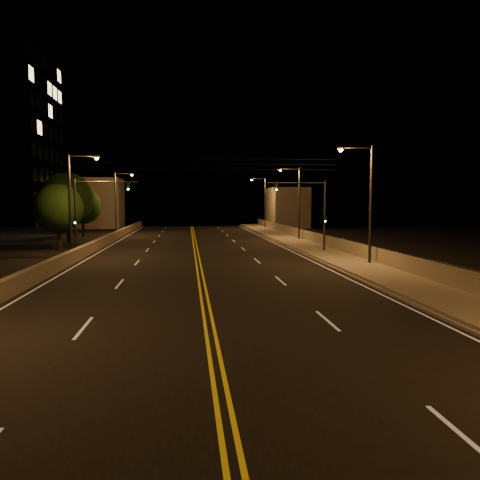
{
  "coord_description": "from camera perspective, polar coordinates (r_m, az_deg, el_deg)",
  "views": [
    {
      "loc": [
        -0.75,
        -6.48,
        4.55
      ],
      "look_at": [
        2.0,
        18.0,
        2.5
      ],
      "focal_mm": 35.0,
      "sensor_mm": 36.0,
      "label": 1
    }
  ],
  "objects": [
    {
      "name": "road",
      "position": [
        26.87,
        -4.74,
        -4.99
      ],
      "size": [
        18.0,
        120.0,
        0.02
      ],
      "primitive_type": "cube",
      "color": "black",
      "rests_on": "ground"
    },
    {
      "name": "sidewalk",
      "position": [
        29.22,
        17.0,
        -4.11
      ],
      "size": [
        3.6,
        120.0,
        0.3
      ],
      "primitive_type": "cube",
      "color": "gray",
      "rests_on": "ground"
    },
    {
      "name": "curb",
      "position": [
        28.55,
        13.54,
        -4.4
      ],
      "size": [
        0.14,
        120.0,
        0.15
      ],
      "primitive_type": "cube",
      "color": "gray",
      "rests_on": "ground"
    },
    {
      "name": "parapet_wall",
      "position": [
        29.82,
        19.94,
        -2.75
      ],
      "size": [
        0.3,
        120.0,
        1.0
      ],
      "primitive_type": "cube",
      "color": "gray",
      "rests_on": "sidewalk"
    },
    {
      "name": "jersey_barrier",
      "position": [
        28.1,
        -23.96,
        -4.0
      ],
      "size": [
        0.45,
        120.0,
        0.94
      ],
      "primitive_type": "cube",
      "color": "gray",
      "rests_on": "ground"
    },
    {
      "name": "distant_building_right",
      "position": [
        82.07,
        5.73,
        3.94
      ],
      "size": [
        6.0,
        10.0,
        6.85
      ],
      "primitive_type": "cube",
      "color": "gray",
      "rests_on": "ground"
    },
    {
      "name": "distant_building_left",
      "position": [
        83.98,
        -16.93,
        4.32
      ],
      "size": [
        8.0,
        8.0,
        8.44
      ],
      "primitive_type": "cube",
      "color": "gray",
      "rests_on": "ground"
    },
    {
      "name": "parapet_rail",
      "position": [
        29.76,
        19.97,
        -1.74
      ],
      "size": [
        0.06,
        120.0,
        0.06
      ],
      "primitive_type": "cylinder",
      "rotation": [
        1.57,
        0.0,
        0.0
      ],
      "color": "black",
      "rests_on": "parapet_wall"
    },
    {
      "name": "lane_markings",
      "position": [
        26.8,
        -4.73,
        -4.99
      ],
      "size": [
        17.32,
        116.0,
        0.0
      ],
      "color": "silver",
      "rests_on": "road"
    },
    {
      "name": "streetlight_1",
      "position": [
        33.34,
        15.2,
        5.12
      ],
      "size": [
        2.55,
        0.28,
        8.33
      ],
      "color": "#2D2D33",
      "rests_on": "ground"
    },
    {
      "name": "streetlight_2",
      "position": [
        53.22,
        6.92,
        5.05
      ],
      "size": [
        2.55,
        0.28,
        8.33
      ],
      "color": "#2D2D33",
      "rests_on": "ground"
    },
    {
      "name": "streetlight_3",
      "position": [
        75.99,
        2.87,
        4.98
      ],
      "size": [
        2.55,
        0.28,
        8.33
      ],
      "color": "#2D2D33",
      "rests_on": "ground"
    },
    {
      "name": "streetlight_5",
      "position": [
        40.25,
        -19.63,
        4.92
      ],
      "size": [
        2.55,
        0.28,
        8.33
      ],
      "color": "#2D2D33",
      "rests_on": "ground"
    },
    {
      "name": "streetlight_6",
      "position": [
        64.01,
        -14.69,
        4.87
      ],
      "size": [
        2.55,
        0.28,
        8.33
      ],
      "color": "#2D2D33",
      "rests_on": "ground"
    },
    {
      "name": "traffic_signal_right",
      "position": [
        40.67,
        8.97,
        3.89
      ],
      "size": [
        5.11,
        0.31,
        6.32
      ],
      "color": "#2D2D33",
      "rests_on": "ground"
    },
    {
      "name": "traffic_signal_left",
      "position": [
        40.04,
        -18.08,
        3.7
      ],
      "size": [
        5.11,
        0.31,
        6.32
      ],
      "color": "#2D2D33",
      "rests_on": "ground"
    },
    {
      "name": "overhead_wires",
      "position": [
        36.1,
        -5.27,
        9.26
      ],
      "size": [
        22.0,
        0.03,
        0.83
      ],
      "color": "black"
    },
    {
      "name": "tree_0",
      "position": [
        46.76,
        -21.27,
        3.61
      ],
      "size": [
        4.55,
        4.55,
        6.17
      ],
      "color": "black",
      "rests_on": "ground"
    },
    {
      "name": "tree_1",
      "position": [
        55.22,
        -20.31,
        4.78
      ],
      "size": [
        5.69,
        5.69,
        7.71
      ],
      "color": "black",
      "rests_on": "ground"
    },
    {
      "name": "tree_2",
      "position": [
        62.88,
        -18.63,
        3.95
      ],
      "size": [
        4.62,
        4.62,
        6.27
      ],
      "color": "black",
      "rests_on": "ground"
    }
  ]
}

